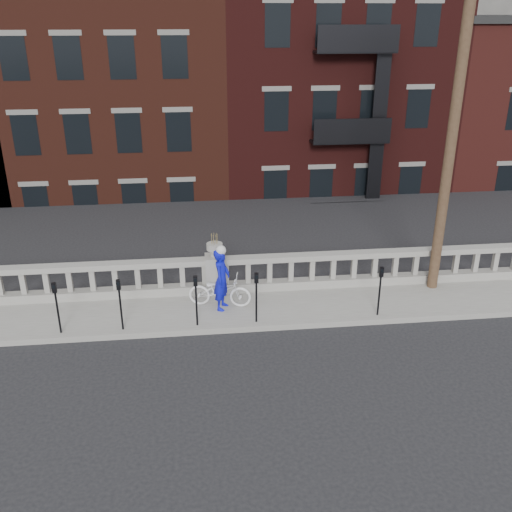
{
  "coord_description": "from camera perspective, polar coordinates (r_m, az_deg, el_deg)",
  "views": [
    {
      "loc": [
        -0.5,
        -10.48,
        7.4
      ],
      "look_at": [
        1.05,
        3.2,
        1.52
      ],
      "focal_mm": 40.0,
      "sensor_mm": 36.0,
      "label": 1
    }
  ],
  "objects": [
    {
      "name": "parking_meter_d",
      "position": [
        14.23,
        0.03,
        -3.61
      ],
      "size": [
        0.1,
        0.09,
        1.36
      ],
      "color": "black",
      "rests_on": "sidewalk"
    },
    {
      "name": "ground",
      "position": [
        12.84,
        -3.14,
        -12.1
      ],
      "size": [
        120.0,
        120.0,
        0.0
      ],
      "primitive_type": "plane",
      "color": "black",
      "rests_on": "ground"
    },
    {
      "name": "bicycle",
      "position": [
        15.23,
        -3.65,
        -3.47
      ],
      "size": [
        1.76,
        0.93,
        0.88
      ],
      "primitive_type": "imported",
      "rotation": [
        0.0,
        0.0,
        1.36
      ],
      "color": "white",
      "rests_on": "sidewalk"
    },
    {
      "name": "parking_meter_c",
      "position": [
        14.16,
        -6.02,
        -3.9
      ],
      "size": [
        0.1,
        0.09,
        1.36
      ],
      "color": "black",
      "rests_on": "sidewalk"
    },
    {
      "name": "planter_pedestal",
      "position": [
        15.86,
        -4.1,
        -1.4
      ],
      "size": [
        0.55,
        0.55,
        1.76
      ],
      "color": "gray",
      "rests_on": "sidewalk"
    },
    {
      "name": "parking_meter_a",
      "position": [
        14.56,
        -19.33,
        -4.37
      ],
      "size": [
        0.1,
        0.09,
        1.36
      ],
      "color": "black",
      "rests_on": "sidewalk"
    },
    {
      "name": "lower_level",
      "position": [
        33.88,
        -4.78,
        14.96
      ],
      "size": [
        80.0,
        44.0,
        20.8
      ],
      "color": "#605E59",
      "rests_on": "ground"
    },
    {
      "name": "cyclist",
      "position": [
        14.92,
        -3.44,
        -2.35
      ],
      "size": [
        0.59,
        0.72,
        1.68
      ],
      "primitive_type": "imported",
      "rotation": [
        0.0,
        0.0,
        1.21
      ],
      "color": "#0D10C4",
      "rests_on": "sidewalk"
    },
    {
      "name": "parking_meter_b",
      "position": [
        14.29,
        -13.46,
        -4.19
      ],
      "size": [
        0.1,
        0.09,
        1.36
      ],
      "color": "black",
      "rests_on": "sidewalk"
    },
    {
      "name": "parking_meter_e",
      "position": [
        14.89,
        12.31,
        -2.9
      ],
      "size": [
        0.1,
        0.09,
        1.36
      ],
      "color": "black",
      "rests_on": "sidewalk"
    },
    {
      "name": "utility_pole",
      "position": [
        15.74,
        19.38,
        13.98
      ],
      "size": [
        1.6,
        0.28,
        10.0
      ],
      "color": "#422D1E",
      "rests_on": "sidewalk"
    },
    {
      "name": "balustrade",
      "position": [
        15.94,
        -4.08,
        -2.02
      ],
      "size": [
        28.0,
        0.34,
        1.03
      ],
      "color": "gray",
      "rests_on": "sidewalk"
    },
    {
      "name": "sidewalk",
      "position": [
        15.35,
        -3.85,
        -5.43
      ],
      "size": [
        32.0,
        2.2,
        0.15
      ],
      "primitive_type": "cube",
      "color": "gray",
      "rests_on": "ground"
    }
  ]
}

